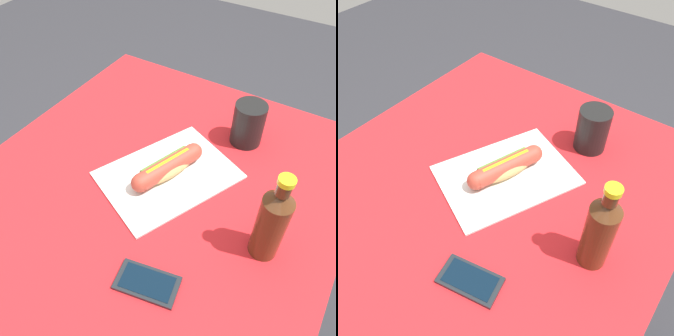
% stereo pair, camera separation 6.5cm
% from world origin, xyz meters
% --- Properties ---
extents(ground_plane, '(6.00, 6.00, 0.00)m').
position_xyz_m(ground_plane, '(0.00, 0.00, 0.00)').
color(ground_plane, '#2D2D33').
rests_on(ground_plane, ground).
extents(dining_table, '(1.00, 0.92, 0.75)m').
position_xyz_m(dining_table, '(0.00, 0.00, 0.61)').
color(dining_table, brown).
rests_on(dining_table, ground).
extents(paper_wrapper, '(0.41, 0.36, 0.01)m').
position_xyz_m(paper_wrapper, '(0.04, -0.01, 0.75)').
color(paper_wrapper, silver).
rests_on(paper_wrapper, dining_table).
extents(hot_dog, '(0.21, 0.11, 0.05)m').
position_xyz_m(hot_dog, '(0.04, -0.01, 0.78)').
color(hot_dog, tan).
rests_on(hot_dog, paper_wrapper).
extents(cell_phone, '(0.09, 0.14, 0.01)m').
position_xyz_m(cell_phone, '(-0.24, -0.13, 0.75)').
color(cell_phone, black).
rests_on(cell_phone, dining_table).
extents(soda_bottle, '(0.06, 0.06, 0.23)m').
position_xyz_m(soda_bottle, '(-0.04, -0.31, 0.85)').
color(soda_bottle, '#4C2814').
rests_on(soda_bottle, dining_table).
extents(drinking_cup, '(0.09, 0.09, 0.13)m').
position_xyz_m(drinking_cup, '(0.27, -0.13, 0.81)').
color(drinking_cup, black).
rests_on(drinking_cup, dining_table).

